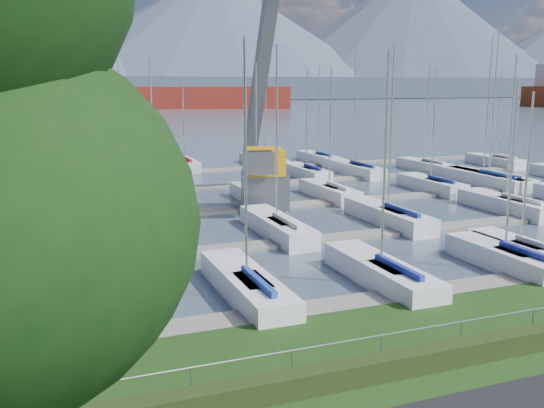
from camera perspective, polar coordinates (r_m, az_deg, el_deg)
name	(u,v)px	position (r m, az deg, el deg)	size (l,w,h in m)	color
water	(62,105)	(275.42, -19.14, 8.80)	(800.00, 540.00, 0.20)	#435263
hedge	(416,361)	(19.90, 13.37, -14.17)	(80.00, 0.70, 0.70)	#243212
fence	(410,330)	(19.85, 12.83, -11.52)	(0.04, 0.04, 80.00)	gray
foothill	(56,88)	(345.24, -19.69, 10.22)	(900.00, 80.00, 12.00)	#3B4657
mountains	(60,22)	(421.77, -19.35, 15.87)	(1190.00, 360.00, 115.00)	#49596B
docks	(201,212)	(43.33, -6.68, -0.78)	(90.00, 41.60, 0.25)	slate
crane	(265,131)	(44.65, -0.70, 6.85)	(5.12, 13.44, 22.35)	#585A60
cargo_ship_mid	(126,98)	(228.67, -13.56, 9.68)	(109.46, 49.63, 21.50)	maroon
sailboat_fleet	(183,129)	(46.01, -8.38, 6.96)	(75.98, 49.92, 13.72)	navy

